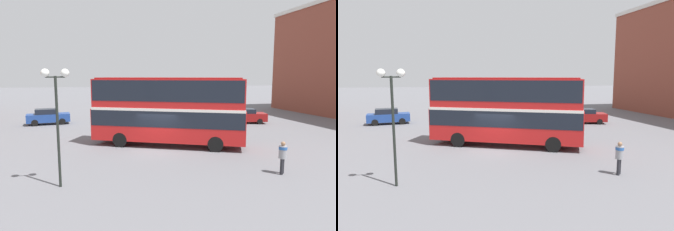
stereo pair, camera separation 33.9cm
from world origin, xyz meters
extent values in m
plane|color=slate|center=(0.00, 0.00, 0.00)|extent=(240.00, 240.00, 0.00)
cube|color=red|center=(1.11, 1.17, 1.60)|extent=(11.01, 7.02, 2.30)
cube|color=red|center=(1.11, 1.17, 3.83)|extent=(10.83, 6.88, 2.16)
cube|color=black|center=(1.11, 1.17, 2.12)|extent=(10.92, 7.00, 1.13)
cube|color=black|center=(1.11, 1.17, 4.09)|extent=(10.69, 6.84, 1.47)
cube|color=silver|center=(1.11, 1.17, 2.78)|extent=(10.92, 7.00, 0.20)
cube|color=maroon|center=(1.11, 1.17, 4.96)|extent=(10.30, 6.51, 0.10)
cylinder|color=black|center=(4.77, 0.63, 0.53)|extent=(1.09, 0.73, 1.07)
cylinder|color=black|center=(3.81, -1.36, 0.53)|extent=(1.09, 0.73, 1.07)
cylinder|color=black|center=(-1.39, 3.60, 0.53)|extent=(1.09, 0.73, 1.07)
cylinder|color=black|center=(-2.35, 1.61, 0.53)|extent=(1.09, 0.73, 1.07)
cylinder|color=#232328|center=(5.29, -6.59, 0.42)|extent=(0.16, 0.16, 0.84)
cylinder|color=#232328|center=(5.48, -6.41, 0.42)|extent=(0.16, 0.16, 0.84)
cylinder|color=gray|center=(5.39, -6.50, 1.18)|extent=(0.57, 0.57, 0.67)
cylinder|color=#28569E|center=(5.39, -6.50, 1.39)|extent=(0.61, 0.61, 0.15)
sphere|color=#936B4C|center=(5.39, -6.50, 1.63)|extent=(0.23, 0.23, 0.23)
cube|color=navy|center=(-8.85, 13.73, 0.70)|extent=(4.48, 2.30, 0.84)
cube|color=black|center=(-9.02, 13.71, 1.39)|extent=(2.42, 1.84, 0.53)
cylinder|color=black|center=(-7.64, 14.68, 0.34)|extent=(0.70, 0.31, 0.67)
cylinder|color=black|center=(-7.43, 13.15, 0.34)|extent=(0.70, 0.31, 0.67)
cylinder|color=black|center=(-10.27, 14.32, 0.34)|extent=(0.70, 0.31, 0.67)
cylinder|color=black|center=(-10.06, 12.78, 0.34)|extent=(0.70, 0.31, 0.67)
cube|color=black|center=(2.62, 12.22, 0.68)|extent=(4.20, 2.23, 0.83)
cube|color=black|center=(2.78, 12.20, 1.35)|extent=(2.26, 1.83, 0.52)
cylinder|color=black|center=(1.29, 11.56, 0.31)|extent=(0.64, 0.29, 0.62)
cylinder|color=black|center=(1.47, 13.16, 0.31)|extent=(0.64, 0.29, 0.62)
cylinder|color=black|center=(3.76, 11.28, 0.31)|extent=(0.64, 0.29, 0.62)
cylinder|color=black|center=(3.95, 12.87, 0.31)|extent=(0.64, 0.29, 0.62)
cube|color=maroon|center=(11.85, 9.49, 0.68)|extent=(4.73, 2.93, 0.85)
cube|color=black|center=(11.68, 9.54, 1.34)|extent=(2.64, 2.21, 0.47)
cylinder|color=black|center=(13.38, 9.97, 0.30)|extent=(0.64, 0.36, 0.60)
cylinder|color=black|center=(12.95, 8.32, 0.30)|extent=(0.64, 0.36, 0.60)
cylinder|color=black|center=(10.75, 10.66, 0.30)|extent=(0.64, 0.36, 0.60)
cylinder|color=black|center=(10.32, 9.01, 0.30)|extent=(0.64, 0.36, 0.60)
cylinder|color=black|center=(-5.75, -5.60, 2.57)|extent=(0.12, 0.12, 5.13)
cylinder|color=black|center=(-5.75, -5.60, 5.08)|extent=(0.84, 0.06, 0.06)
sphere|color=white|center=(-6.17, -5.60, 5.26)|extent=(0.37, 0.37, 0.37)
sphere|color=white|center=(-5.33, -5.60, 5.26)|extent=(0.37, 0.37, 0.37)
camera|label=1|loc=(-4.12, -19.83, 5.15)|focal=32.00mm
camera|label=2|loc=(-3.79, -19.91, 5.15)|focal=32.00mm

